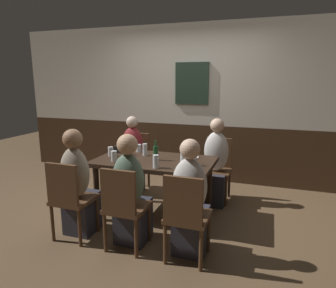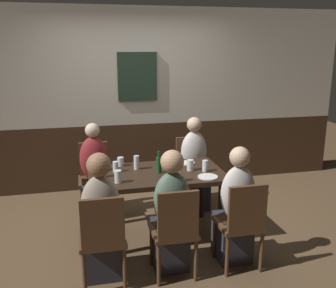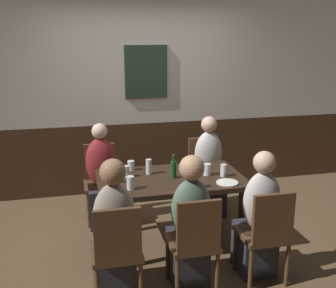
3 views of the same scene
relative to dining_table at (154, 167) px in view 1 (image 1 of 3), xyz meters
The scene contains 25 objects.
ground_plane 0.65m from the dining_table, ahead, with size 12.00×12.00×0.00m, color brown.
wall_back 1.77m from the dining_table, 89.99° to the left, with size 6.40×0.13×2.60m.
dining_table is the anchor object (origin of this frame).
chair_right_far 1.06m from the dining_table, 52.66° to the left, with size 0.40×0.40×0.88m.
chair_left_near 1.06m from the dining_table, 127.34° to the right, with size 0.40×0.40×0.88m.
chair_left_far 1.06m from the dining_table, 127.34° to the left, with size 0.40×0.40×0.88m.
chair_right_near 1.06m from the dining_table, 52.66° to the right, with size 0.40×0.40×0.88m.
chair_mid_near 0.85m from the dining_table, 90.00° to the right, with size 0.40×0.40×0.88m.
person_right_far 0.94m from the dining_table, 46.63° to the left, with size 0.34×0.37×1.19m.
person_left_near 0.94m from the dining_table, 133.34° to the right, with size 0.34×0.37×1.20m.
person_left_far 0.94m from the dining_table, 133.41° to the left, with size 0.34×0.37×1.17m.
person_right_near 0.94m from the dining_table, 46.61° to the right, with size 0.34×0.37×1.18m.
person_mid_near 0.69m from the dining_table, 90.00° to the right, with size 0.34×0.37×1.18m.
beer_glass_tall 0.55m from the dining_table, ahead, with size 0.06×0.06×0.13m.
pint_glass_pale 0.51m from the dining_table, 152.83° to the right, with size 0.07×0.07×0.13m.
tumbler_water 0.61m from the dining_table, behind, with size 0.07×0.07×0.12m.
tumbler_short 0.40m from the dining_table, ahead, with size 0.07×0.07×0.12m.
pint_glass_stout 0.30m from the dining_table, 140.78° to the left, with size 0.06×0.06×0.16m.
beer_glass_half 0.47m from the dining_table, 164.35° to the left, with size 0.06×0.06×0.12m.
highball_clear 0.49m from the dining_table, 138.04° to the left, with size 0.07×0.07×0.10m.
pint_glass_amber 0.39m from the dining_table, 65.91° to the right, with size 0.07×0.07×0.15m.
beer_bottle_green 0.19m from the dining_table, 30.16° to the right, with size 0.06×0.06×0.24m.
plate_white_large 0.57m from the dining_table, 29.45° to the right, with size 0.21×0.21×0.01m, color white.
plate_white_small 0.49m from the dining_table, 30.02° to the left, with size 0.17×0.17×0.01m, color white.
condiment_caddy 0.63m from the dining_table, 161.39° to the left, with size 0.11×0.09×0.09m, color black.
Camera 1 is at (1.32, -3.34, 1.71)m, focal length 32.27 mm.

